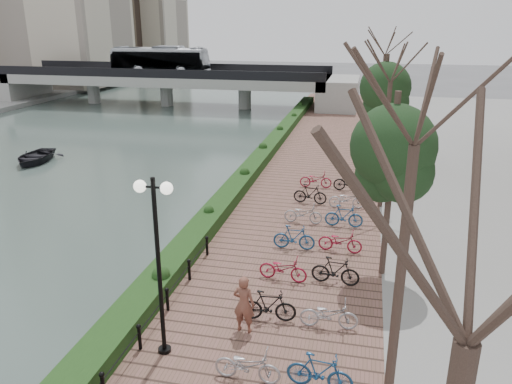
% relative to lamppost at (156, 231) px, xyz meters
% --- Properties ---
extents(river_water, '(30.00, 130.00, 0.02)m').
position_rel_lamppost_xyz_m(river_water, '(-17.09, 21.94, -4.09)').
color(river_water, '#4B5E57').
rests_on(river_water, ground).
extents(promenade, '(8.00, 75.00, 0.50)m').
position_rel_lamppost_xyz_m(promenade, '(1.91, 14.44, -3.85)').
color(promenade, brown).
rests_on(promenade, ground).
extents(hedge, '(1.10, 56.00, 0.60)m').
position_rel_lamppost_xyz_m(hedge, '(-1.49, 16.94, -3.30)').
color(hedge, '#1B3A15').
rests_on(hedge, promenade).
extents(chain_fence, '(0.10, 14.10, 0.70)m').
position_rel_lamppost_xyz_m(chain_fence, '(-0.69, -1.06, -3.25)').
color(chain_fence, black).
rests_on(chain_fence, promenade).
extents(lamppost, '(1.02, 0.32, 5.02)m').
position_rel_lamppost_xyz_m(lamppost, '(0.00, 0.00, 0.00)').
color(lamppost, black).
rests_on(lamppost, promenade).
extents(pedestrian, '(0.69, 0.49, 1.78)m').
position_rel_lamppost_xyz_m(pedestrian, '(1.91, 1.42, -2.72)').
color(pedestrian, brown).
rests_on(pedestrian, promenade).
extents(bicycle_parking, '(2.40, 17.32, 1.00)m').
position_rel_lamppost_xyz_m(bicycle_parking, '(3.40, 7.25, -3.13)').
color(bicycle_parking, '#A09FA4').
rests_on(bicycle_parking, promenade).
extents(street_trees, '(3.20, 37.12, 6.80)m').
position_rel_lamppost_xyz_m(street_trees, '(5.91, 9.62, -0.42)').
color(street_trees, '#35261F').
rests_on(street_trees, promenade).
extents(bridge, '(36.00, 10.77, 6.50)m').
position_rel_lamppost_xyz_m(bridge, '(-17.21, 41.94, -0.73)').
color(bridge, gray).
rests_on(bridge, ground).
extents(boat, '(3.40, 4.36, 0.83)m').
position_rel_lamppost_xyz_m(boat, '(-16.72, 17.72, -3.67)').
color(boat, black).
rests_on(boat, river_water).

